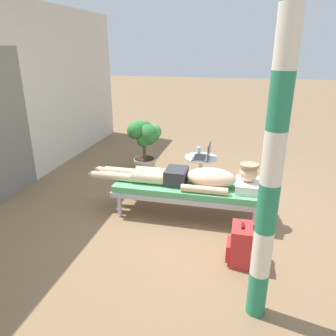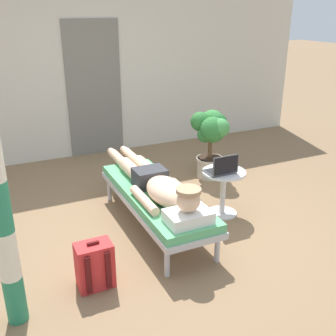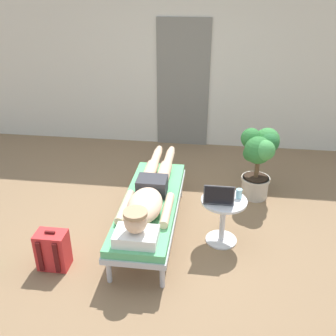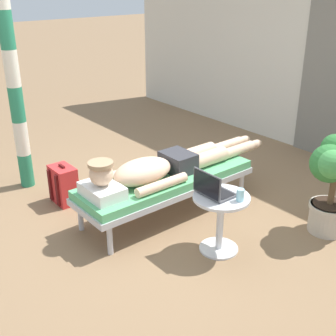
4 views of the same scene
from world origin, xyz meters
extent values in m
plane|color=#846647|center=(0.00, 0.00, 0.00)|extent=(40.00, 40.00, 0.00)
cube|color=beige|center=(-0.07, 2.81, 1.35)|extent=(7.60, 0.20, 2.70)
cube|color=slate|center=(0.03, 2.70, 1.02)|extent=(0.84, 0.03, 2.04)
cylinder|color=#B7B7BC|center=(-0.33, 0.97, 0.14)|extent=(0.05, 0.05, 0.28)
cylinder|color=#B7B7BC|center=(0.18, 0.97, 0.14)|extent=(0.05, 0.05, 0.28)
cylinder|color=#B7B7BC|center=(-0.33, -0.68, 0.14)|extent=(0.05, 0.05, 0.28)
cylinder|color=#B7B7BC|center=(0.18, -0.68, 0.14)|extent=(0.05, 0.05, 0.28)
cube|color=#B7B7BC|center=(-0.07, 0.14, 0.31)|extent=(0.61, 1.85, 0.06)
cube|color=#59B272|center=(-0.07, 0.14, 0.38)|extent=(0.58, 1.81, 0.08)
cube|color=white|center=(-0.07, -0.58, 0.47)|extent=(0.40, 0.28, 0.11)
sphere|color=beige|center=(-0.07, -0.58, 0.64)|extent=(0.21, 0.21, 0.21)
cylinder|color=tan|center=(-0.07, -0.58, 0.73)|extent=(0.22, 0.22, 0.03)
ellipsoid|color=beige|center=(-0.07, -0.14, 0.54)|extent=(0.35, 0.60, 0.23)
cylinder|color=beige|center=(-0.29, -0.09, 0.46)|extent=(0.09, 0.55, 0.09)
cylinder|color=beige|center=(0.15, -0.09, 0.46)|extent=(0.09, 0.55, 0.09)
cube|color=#333338|center=(-0.07, 0.29, 0.52)|extent=(0.33, 0.26, 0.19)
cylinder|color=beige|center=(-0.16, 0.63, 0.49)|extent=(0.15, 0.42, 0.15)
cylinder|color=beige|center=(-0.16, 1.06, 0.47)|extent=(0.11, 0.44, 0.11)
ellipsoid|color=beige|center=(-0.16, 1.35, 0.47)|extent=(0.09, 0.20, 0.10)
cylinder|color=beige|center=(0.01, 0.63, 0.49)|extent=(0.15, 0.42, 0.15)
cylinder|color=beige|center=(0.01, 1.06, 0.47)|extent=(0.11, 0.44, 0.11)
ellipsoid|color=beige|center=(0.01, 1.35, 0.47)|extent=(0.09, 0.20, 0.10)
cylinder|color=silver|center=(0.72, 0.09, 0.01)|extent=(0.34, 0.34, 0.02)
cylinder|color=silver|center=(0.72, 0.09, 0.26)|extent=(0.06, 0.06, 0.48)
cylinder|color=silver|center=(0.72, 0.09, 0.51)|extent=(0.48, 0.48, 0.02)
cube|color=#4C4C51|center=(0.66, 0.09, 0.53)|extent=(0.31, 0.22, 0.02)
cube|color=black|center=(0.66, 0.10, 0.54)|extent=(0.27, 0.15, 0.00)
cube|color=#4C4C51|center=(0.66, -0.03, 0.64)|extent=(0.31, 0.01, 0.21)
cube|color=black|center=(0.66, -0.04, 0.64)|extent=(0.29, 0.00, 0.19)
cylinder|color=#99D8E5|center=(0.87, 0.15, 0.57)|extent=(0.06, 0.06, 0.10)
cube|color=red|center=(-0.92, -0.54, 0.20)|extent=(0.30, 0.20, 0.40)
cube|color=red|center=(-0.92, -0.42, 0.13)|extent=(0.23, 0.04, 0.18)
cube|color=#531212|center=(-1.01, -0.66, 0.20)|extent=(0.04, 0.02, 0.34)
cube|color=#531212|center=(-0.84, -0.66, 0.20)|extent=(0.04, 0.02, 0.34)
cube|color=#531212|center=(-0.92, -0.54, 0.41)|extent=(0.10, 0.02, 0.02)
cylinder|color=#BFB29E|center=(1.14, 1.08, 0.14)|extent=(0.34, 0.34, 0.28)
cylinder|color=#BFB29E|center=(1.14, 1.08, 0.26)|extent=(0.37, 0.37, 0.04)
cylinder|color=#332319|center=(1.14, 1.08, 0.29)|extent=(0.31, 0.31, 0.01)
cylinder|color=brown|center=(1.14, 1.08, 0.44)|extent=(0.06, 0.06, 0.32)
sphere|color=#23602D|center=(1.26, 1.09, 0.76)|extent=(0.24, 0.24, 0.24)
sphere|color=#38843D|center=(1.25, 1.22, 0.75)|extent=(0.31, 0.31, 0.31)
sphere|color=#2D7233|center=(1.04, 1.20, 0.77)|extent=(0.26, 0.26, 0.26)
sphere|color=#2D7233|center=(1.05, 1.07, 0.62)|extent=(0.21, 0.21, 0.21)
sphere|color=#2D7233|center=(1.12, 1.00, 0.70)|extent=(0.34, 0.34, 0.34)
sphere|color=#429347|center=(1.19, 0.93, 0.74)|extent=(0.25, 0.25, 0.25)
cylinder|color=#267F59|center=(-1.56, -0.68, 0.19)|extent=(0.15, 0.15, 0.38)
cylinder|color=silver|center=(-1.56, -0.68, 0.57)|extent=(0.15, 0.15, 0.38)
camera|label=1|loc=(-3.73, -0.46, 2.03)|focal=34.50mm
camera|label=2|loc=(-1.56, -3.34, 2.19)|focal=43.11mm
camera|label=3|loc=(0.59, -3.33, 2.62)|focal=40.82mm
camera|label=4|loc=(2.94, -2.30, 2.20)|focal=46.93mm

